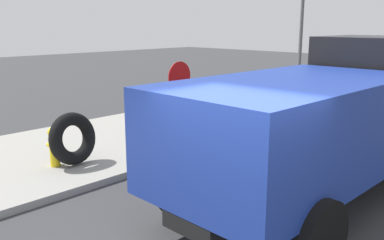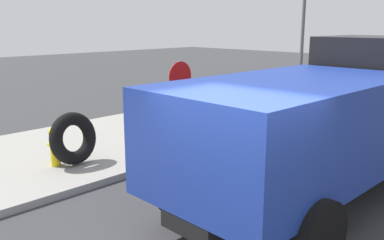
% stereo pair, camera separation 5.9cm
% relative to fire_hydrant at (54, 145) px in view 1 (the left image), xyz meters
% --- Properties ---
extents(sidewalk_curb, '(36.00, 5.00, 0.15)m').
position_rel_fire_hydrant_xyz_m(sidewalk_curb, '(-0.70, 1.04, -0.56)').
color(sidewalk_curb, '#99968E').
rests_on(sidewalk_curb, ground).
extents(fire_hydrant, '(0.25, 0.56, 0.90)m').
position_rel_fire_hydrant_xyz_m(fire_hydrant, '(0.00, 0.00, 0.00)').
color(fire_hydrant, yellow).
rests_on(fire_hydrant, sidewalk_curb).
extents(loose_tire, '(1.23, 0.62, 1.22)m').
position_rel_fire_hydrant_xyz_m(loose_tire, '(0.35, -0.20, 0.13)').
color(loose_tire, black).
rests_on(loose_tire, sidewalk_curb).
extents(stop_sign, '(0.76, 0.08, 2.20)m').
position_rel_fire_hydrant_xyz_m(stop_sign, '(3.06, -0.84, 1.05)').
color(stop_sign, gray).
rests_on(stop_sign, sidewalk_curb).
extents(dump_truck_blue, '(7.05, 2.92, 3.00)m').
position_rel_fire_hydrant_xyz_m(dump_truck_blue, '(2.93, -4.96, 0.98)').
color(dump_truck_blue, '#1E3899').
rests_on(dump_truck_blue, ground).
extents(street_light_pole, '(0.12, 0.12, 6.28)m').
position_rel_fire_hydrant_xyz_m(street_light_pole, '(9.01, -0.80, 2.66)').
color(street_light_pole, '#595B5E').
rests_on(street_light_pole, sidewalk_curb).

